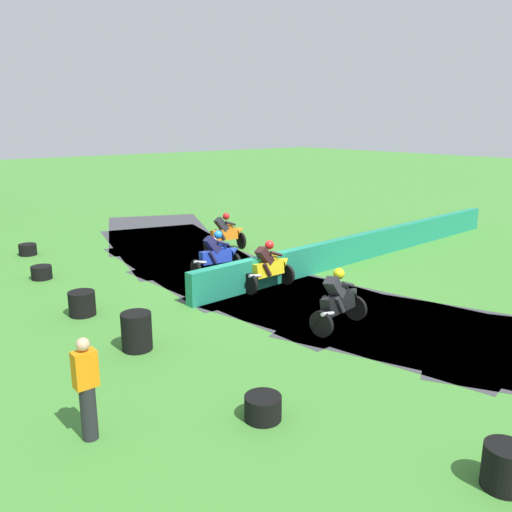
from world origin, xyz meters
TOP-DOWN VIEW (x-y plane):
  - ground_plane at (0.00, 0.00)m, footprint 120.00×120.00m
  - track_asphalt at (0.97, 0.05)m, footprint 8.85×26.68m
  - safety_barrier at (5.27, 0.25)m, footprint 15.45×1.03m
  - motorcycle_lead_orange at (1.96, 4.28)m, footprint 1.71×0.88m
  - motorcycle_chase_blue at (-0.16, 1.83)m, footprint 1.71×0.83m
  - motorcycle_trailing_yellow at (0.18, -0.24)m, footprint 1.68×0.72m
  - motorcycle_fourth_black at (-0.47, -3.46)m, footprint 1.67×0.89m
  - tire_stack_near at (-3.95, 8.18)m, footprint 0.61×0.61m
  - tire_stack_mid_a at (-4.55, 4.85)m, footprint 0.61×0.61m
  - tire_stack_mid_b at (-4.80, 1.06)m, footprint 0.65×0.65m
  - tire_stack_far at (-4.70, -1.64)m, footprint 0.64×0.64m
  - tire_stack_extra_a at (-4.39, -5.37)m, footprint 0.60×0.60m
  - tire_stack_extra_b at (-3.02, -8.61)m, footprint 0.56×0.56m
  - track_marshal at (-6.75, -4.13)m, footprint 0.34×0.24m

SIDE VIEW (x-z plane):
  - ground_plane at x=0.00m, z-range 0.00..0.00m
  - track_asphalt at x=0.97m, z-range 0.00..0.01m
  - tire_stack_near at x=-3.95m, z-range 0.00..0.40m
  - tire_stack_mid_a at x=-4.55m, z-range 0.00..0.40m
  - tire_stack_extra_a at x=-4.39m, z-range 0.00..0.40m
  - tire_stack_mid_b at x=-4.80m, z-range 0.00..0.60m
  - tire_stack_extra_b at x=-3.02m, z-range 0.00..0.60m
  - tire_stack_far at x=-4.70m, z-range 0.00..0.80m
  - safety_barrier at x=5.27m, z-range 0.00..0.90m
  - motorcycle_fourth_black at x=-0.47m, z-range -0.05..1.37m
  - motorcycle_trailing_yellow at x=0.18m, z-range -0.05..1.37m
  - motorcycle_lead_orange at x=1.96m, z-range -0.05..1.37m
  - motorcycle_chase_blue at x=-0.16m, z-range -0.05..1.37m
  - track_marshal at x=-6.75m, z-range 0.00..1.63m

